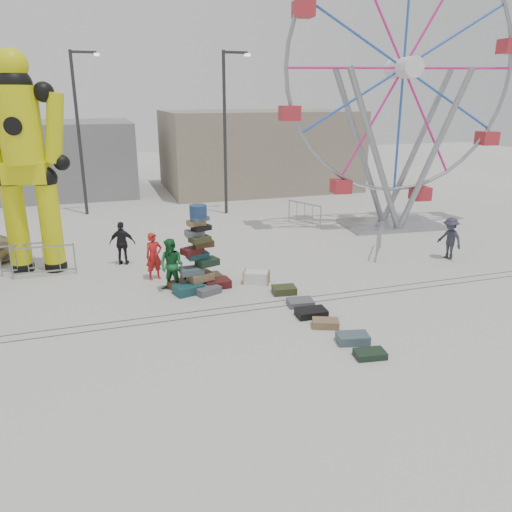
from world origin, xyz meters
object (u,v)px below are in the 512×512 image
object	(u,v)px
lamp_post_right	(227,126)
lamp_post_left	(80,126)
pedestrian_black	(122,243)
pedestrian_grey	(450,238)
barricade_wheel_back	(304,214)
barricade_dummy_b	(32,258)
pedestrian_green	(172,265)
pedestrian_red	(154,256)
steamer_trunk	(256,277)
barricade_dummy_c	(44,261)
barricade_wheel_front	(379,241)
crash_test_dummy	(24,156)
ferris_wheel	(402,90)
suitcase_tower	(199,266)

from	to	relation	value
lamp_post_right	lamp_post_left	world-z (taller)	same
pedestrian_black	lamp_post_left	bearing A→B (deg)	-66.41
pedestrian_black	pedestrian_grey	size ratio (longest dim) A/B	1.00
barricade_wheel_back	lamp_post_left	bearing A→B (deg)	-145.06
barricade_dummy_b	barricade_wheel_back	size ratio (longest dim) A/B	1.00
pedestrian_green	barricade_wheel_back	bearing A→B (deg)	81.25
lamp_post_left	pedestrian_red	distance (m)	11.72
barricade_dummy_b	pedestrian_green	world-z (taller)	pedestrian_green
steamer_trunk	pedestrian_grey	distance (m)	7.73
lamp_post_left	steamer_trunk	distance (m)	14.07
barricade_dummy_b	barricade_dummy_c	size ratio (longest dim) A/B	1.00
barricade_wheel_front	pedestrian_black	distance (m)	9.68
lamp_post_right	pedestrian_black	xyz separation A→B (m)	(-5.78, -7.00, -3.69)
steamer_trunk	pedestrian_black	world-z (taller)	pedestrian_black
lamp_post_right	barricade_dummy_c	xyz separation A→B (m)	(-8.43, -7.53, -3.93)
crash_test_dummy	pedestrian_red	distance (m)	5.37
pedestrian_green	pedestrian_black	bearing A→B (deg)	151.42
crash_test_dummy	pedestrian_grey	xyz separation A→B (m)	(14.62, -3.26, -3.19)
pedestrian_black	steamer_trunk	bearing A→B (deg)	156.46
crash_test_dummy	pedestrian_green	xyz separation A→B (m)	(4.18, -3.38, -3.14)
barricade_wheel_back	pedestrian_black	world-z (taller)	pedestrian_black
pedestrian_red	pedestrian_green	xyz separation A→B (m)	(0.40, -1.27, 0.05)
crash_test_dummy	pedestrian_red	size ratio (longest dim) A/B	4.72
pedestrian_red	ferris_wheel	bearing A→B (deg)	3.96
pedestrian_black	barricade_wheel_back	bearing A→B (deg)	-142.57
lamp_post_right	steamer_trunk	bearing A→B (deg)	-99.58
crash_test_dummy	barricade_dummy_c	distance (m)	3.52
barricade_dummy_c	pedestrian_green	size ratio (longest dim) A/B	1.18
barricade_wheel_front	pedestrian_green	size ratio (longest dim) A/B	1.18
pedestrian_green	barricade_dummy_c	bearing A→B (deg)	-174.80
suitcase_tower	lamp_post_right	bearing A→B (deg)	57.19
pedestrian_red	barricade_dummy_b	bearing A→B (deg)	139.50
pedestrian_grey	pedestrian_black	bearing A→B (deg)	-116.24
lamp_post_left	ferris_wheel	xyz separation A→B (m)	(13.64, -7.04, 1.66)
barricade_wheel_front	barricade_dummy_b	bearing A→B (deg)	117.50
steamer_trunk	pedestrian_green	distance (m)	2.82
steamer_trunk	pedestrian_grey	size ratio (longest dim) A/B	0.52
pedestrian_green	steamer_trunk	bearing A→B (deg)	36.39
barricade_dummy_c	pedestrian_grey	size ratio (longest dim) A/B	1.26
ferris_wheel	lamp_post_left	bearing A→B (deg)	157.82
lamp_post_left	pedestrian_red	bearing A→B (deg)	-79.01
barricade_wheel_back	barricade_dummy_b	bearing A→B (deg)	-99.10
lamp_post_right	barricade_dummy_b	size ratio (longest dim) A/B	4.00
suitcase_tower	pedestrian_red	xyz separation A→B (m)	(-1.26, 1.30, 0.04)
lamp_post_left	pedestrian_black	bearing A→B (deg)	-82.31
barricade_dummy_c	barricade_wheel_back	world-z (taller)	same
steamer_trunk	pedestrian_grey	world-z (taller)	pedestrian_grey
suitcase_tower	barricade_wheel_back	bearing A→B (deg)	32.46
suitcase_tower	crash_test_dummy	world-z (taller)	crash_test_dummy
crash_test_dummy	ferris_wheel	bearing A→B (deg)	17.47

